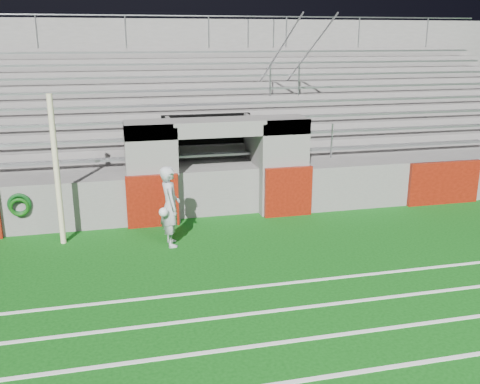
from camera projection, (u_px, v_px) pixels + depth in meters
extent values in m
plane|color=#0C490E|center=(250.00, 265.00, 11.33)|extent=(90.00, 90.00, 0.00)
cylinder|color=beige|center=(57.00, 171.00, 12.08)|extent=(0.13, 0.13, 3.48)
cube|color=white|center=(321.00, 378.00, 7.59)|extent=(28.00, 0.09, 0.01)
cube|color=white|center=(297.00, 340.00, 8.52)|extent=(28.00, 0.09, 0.01)
cube|color=white|center=(279.00, 310.00, 9.46)|extent=(28.00, 0.09, 0.01)
cube|color=white|center=(263.00, 286.00, 10.39)|extent=(28.00, 0.09, 0.01)
cube|color=#625F5D|center=(475.00, 178.00, 15.83)|extent=(10.60, 0.35, 1.25)
cube|color=#625F5D|center=(150.00, 172.00, 13.83)|extent=(1.20, 1.00, 2.60)
cube|color=#625F5D|center=(282.00, 164.00, 14.63)|extent=(1.20, 1.00, 2.60)
cube|color=black|center=(207.00, 156.00, 15.83)|extent=(2.60, 0.20, 2.50)
cube|color=#625F5D|center=(172.00, 167.00, 14.55)|extent=(0.10, 2.20, 2.50)
cube|color=#625F5D|center=(254.00, 163.00, 15.06)|extent=(0.10, 2.20, 2.50)
cube|color=#625F5D|center=(217.00, 127.00, 13.92)|extent=(4.80, 1.00, 0.40)
cube|color=#625F5D|center=(196.00, 146.00, 17.87)|extent=(26.00, 8.00, 0.20)
cube|color=#625F5D|center=(196.00, 164.00, 18.04)|extent=(26.00, 8.00, 1.05)
cube|color=#5A1107|center=(153.00, 201.00, 13.49)|extent=(1.30, 0.15, 1.35)
cube|color=#5A1107|center=(288.00, 192.00, 14.29)|extent=(1.30, 0.15, 1.35)
cube|color=#5A1107|center=(444.00, 183.00, 15.35)|extent=(2.20, 0.15, 1.25)
cube|color=gray|center=(212.00, 155.00, 15.05)|extent=(23.00, 0.28, 0.06)
cube|color=#625F5D|center=(206.00, 150.00, 15.85)|extent=(24.00, 0.75, 0.38)
cube|color=gray|center=(207.00, 137.00, 15.64)|extent=(23.00, 0.28, 0.06)
cube|color=#625F5D|center=(202.00, 139.00, 16.50)|extent=(24.00, 0.75, 0.76)
cube|color=gray|center=(202.00, 120.00, 16.24)|extent=(23.00, 0.28, 0.06)
cube|color=#625F5D|center=(198.00, 129.00, 17.14)|extent=(24.00, 0.75, 1.14)
cube|color=gray|center=(198.00, 104.00, 16.83)|extent=(23.00, 0.28, 0.06)
cube|color=#625F5D|center=(194.00, 119.00, 17.79)|extent=(24.00, 0.75, 1.52)
cube|color=gray|center=(194.00, 90.00, 17.42)|extent=(23.00, 0.28, 0.06)
cube|color=#625F5D|center=(191.00, 111.00, 18.44)|extent=(24.00, 0.75, 1.90)
cube|color=gray|center=(191.00, 77.00, 18.02)|extent=(23.00, 0.28, 0.06)
cube|color=#625F5D|center=(188.00, 103.00, 19.09)|extent=(24.00, 0.75, 2.28)
cube|color=gray|center=(187.00, 64.00, 18.61)|extent=(23.00, 0.28, 0.06)
cube|color=#625F5D|center=(185.00, 95.00, 19.73)|extent=(24.00, 0.75, 2.66)
cube|color=gray|center=(184.00, 52.00, 19.21)|extent=(23.00, 0.28, 0.06)
cube|color=#625F5D|center=(182.00, 92.00, 20.34)|extent=(26.00, 0.60, 5.29)
cylinder|color=#A5A8AD|center=(299.00, 143.00, 15.27)|extent=(0.05, 0.05, 1.00)
cylinder|color=#A5A8AD|center=(270.00, 81.00, 17.64)|extent=(0.05, 0.05, 1.00)
cylinder|color=#A5A8AD|center=(248.00, 33.00, 20.02)|extent=(0.05, 0.05, 1.00)
cylinder|color=#A5A8AD|center=(270.00, 65.00, 17.50)|extent=(0.05, 6.02, 3.08)
cylinder|color=#A5A8AD|center=(332.00, 141.00, 15.49)|extent=(0.05, 0.05, 1.00)
cylinder|color=#A5A8AD|center=(299.00, 80.00, 17.87)|extent=(0.05, 0.05, 1.00)
cylinder|color=#A5A8AD|center=(274.00, 33.00, 20.24)|extent=(0.05, 0.05, 1.00)
cylinder|color=#A5A8AD|center=(299.00, 65.00, 17.73)|extent=(0.05, 6.02, 3.08)
cylinder|color=#A5A8AD|center=(37.00, 31.00, 18.34)|extent=(0.05, 0.05, 1.10)
cylinder|color=#A5A8AD|center=(126.00, 31.00, 19.01)|extent=(0.05, 0.05, 1.10)
cylinder|color=#A5A8AD|center=(209.00, 32.00, 19.67)|extent=(0.05, 0.05, 1.10)
cylinder|color=#A5A8AD|center=(286.00, 32.00, 20.34)|extent=(0.05, 0.05, 1.10)
cylinder|color=#A5A8AD|center=(359.00, 32.00, 21.01)|extent=(0.05, 0.05, 1.10)
cylinder|color=#A5A8AD|center=(427.00, 32.00, 21.68)|extent=(0.05, 0.05, 1.10)
cylinder|color=#A5A8AD|center=(181.00, 16.00, 19.30)|extent=(24.00, 0.05, 0.05)
imported|color=#A8ACB1|center=(170.00, 206.00, 12.20)|extent=(0.50, 0.72, 1.88)
sphere|color=white|center=(164.00, 212.00, 11.91)|extent=(0.21, 0.21, 0.21)
torus|color=#0C3C13|center=(19.00, 204.00, 12.75)|extent=(0.56, 0.10, 0.56)
torus|color=#0F450D|center=(19.00, 207.00, 12.72)|extent=(0.47, 0.09, 0.47)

